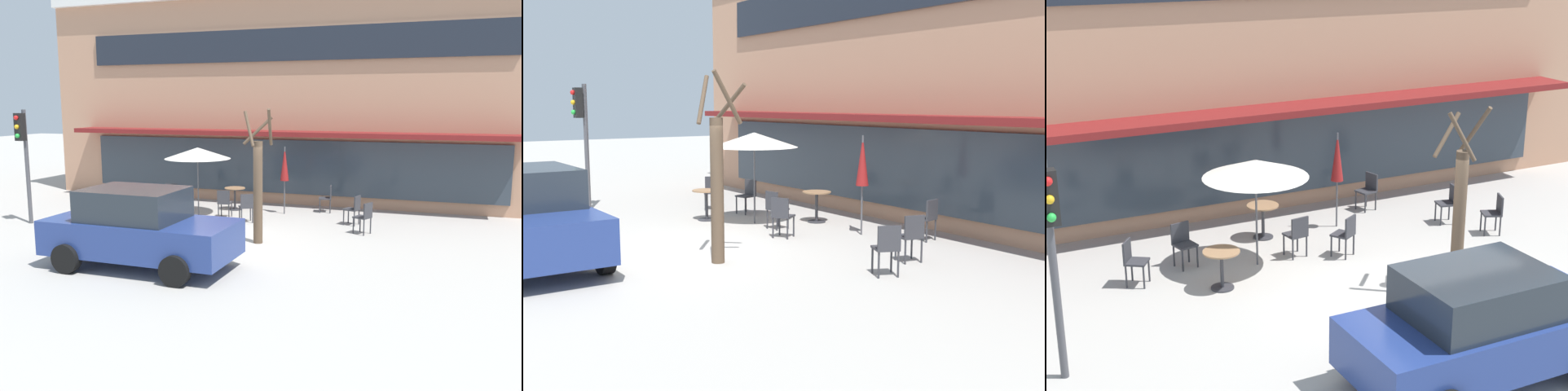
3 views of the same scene
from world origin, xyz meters
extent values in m
plane|color=#ADA8A0|center=(0.00, 0.00, 0.00)|extent=(80.00, 80.00, 0.00)
cube|color=tan|center=(0.00, 10.00, 3.86)|extent=(18.79, 8.00, 7.72)
cube|color=maroon|center=(0.00, 5.45, 2.55)|extent=(15.98, 1.10, 0.16)
cube|color=#2D3842|center=(0.00, 5.94, 1.35)|extent=(15.04, 0.10, 1.90)
cylinder|color=#333338|center=(-1.17, 4.37, 0.01)|extent=(0.44, 0.44, 0.03)
cylinder|color=#333338|center=(-1.17, 4.37, 0.38)|extent=(0.07, 0.07, 0.70)
cylinder|color=#99704C|center=(-1.17, 4.37, 0.74)|extent=(0.70, 0.70, 0.03)
cylinder|color=#333338|center=(-2.93, 2.28, 0.01)|extent=(0.44, 0.44, 0.03)
cylinder|color=#333338|center=(-2.93, 2.28, 0.38)|extent=(0.07, 0.07, 0.70)
cylinder|color=#99704C|center=(-2.93, 2.28, 0.74)|extent=(0.70, 0.70, 0.03)
cylinder|color=#4C4C51|center=(0.61, 4.26, 1.10)|extent=(0.04, 0.04, 2.20)
cone|color=maroon|center=(0.61, 4.26, 1.65)|extent=(0.28, 0.28, 1.10)
cylinder|color=#4C4C51|center=(-1.89, 3.03, 1.10)|extent=(0.04, 0.04, 2.20)
cone|color=silver|center=(-1.89, 3.03, 2.03)|extent=(2.10, 2.10, 0.35)
cylinder|color=#333338|center=(3.23, 2.23, 0.23)|extent=(0.04, 0.04, 0.45)
cylinder|color=#333338|center=(3.37, 2.54, 0.23)|extent=(0.04, 0.04, 0.45)
cylinder|color=#333338|center=(3.54, 2.09, 0.23)|extent=(0.04, 0.04, 0.45)
cylinder|color=#333338|center=(3.68, 2.40, 0.23)|extent=(0.04, 0.04, 0.45)
cube|color=#333338|center=(3.46, 2.32, 0.47)|extent=(0.53, 0.53, 0.04)
cube|color=#333338|center=(3.62, 2.25, 0.69)|extent=(0.20, 0.38, 0.40)
cylinder|color=#333338|center=(2.77, 3.23, 0.23)|extent=(0.04, 0.04, 0.45)
cylinder|color=#333338|center=(2.85, 3.56, 0.23)|extent=(0.04, 0.04, 0.45)
cylinder|color=#333338|center=(3.10, 3.14, 0.23)|extent=(0.04, 0.04, 0.45)
cylinder|color=#333338|center=(3.18, 3.47, 0.23)|extent=(0.04, 0.04, 0.45)
cube|color=#333338|center=(2.98, 3.35, 0.47)|extent=(0.48, 0.48, 0.04)
cube|color=#333338|center=(3.15, 3.31, 0.69)|extent=(0.13, 0.40, 0.40)
cylinder|color=#333338|center=(-4.07, 3.21, 0.23)|extent=(0.04, 0.04, 0.45)
cylinder|color=#333338|center=(-4.25, 2.93, 0.23)|extent=(0.04, 0.04, 0.45)
cylinder|color=#333338|center=(-4.36, 3.40, 0.23)|extent=(0.04, 0.04, 0.45)
cylinder|color=#333338|center=(-4.54, 3.11, 0.23)|extent=(0.04, 0.04, 0.45)
cube|color=#333338|center=(-4.30, 3.16, 0.47)|extent=(0.55, 0.55, 0.04)
cube|color=#333338|center=(-4.46, 3.26, 0.69)|extent=(0.25, 0.36, 0.40)
cylinder|color=#333338|center=(1.68, 4.77, 0.23)|extent=(0.04, 0.04, 0.45)
cylinder|color=#333338|center=(1.61, 5.11, 0.23)|extent=(0.04, 0.04, 0.45)
cylinder|color=#333338|center=(2.01, 4.84, 0.23)|extent=(0.04, 0.04, 0.45)
cylinder|color=#333338|center=(1.94, 5.18, 0.23)|extent=(0.04, 0.04, 0.45)
cube|color=#333338|center=(1.81, 4.97, 0.47)|extent=(0.47, 0.47, 0.04)
cube|color=#333338|center=(1.99, 5.01, 0.69)|extent=(0.12, 0.40, 0.40)
cylinder|color=#333338|center=(-0.36, 2.73, 0.23)|extent=(0.04, 0.04, 0.45)
cylinder|color=#333338|center=(-0.07, 2.91, 0.23)|extent=(0.04, 0.04, 0.45)
cylinder|color=#333338|center=(-0.18, 2.44, 0.23)|extent=(0.04, 0.04, 0.45)
cylinder|color=#333338|center=(0.11, 2.62, 0.23)|extent=(0.04, 0.04, 0.45)
cube|color=#333338|center=(-0.12, 2.67, 0.47)|extent=(0.55, 0.55, 0.04)
cube|color=#333338|center=(-0.03, 2.52, 0.69)|extent=(0.36, 0.24, 0.40)
cylinder|color=#333338|center=(-3.01, 3.45, 0.23)|extent=(0.04, 0.04, 0.45)
cylinder|color=#333338|center=(-3.34, 3.38, 0.23)|extent=(0.04, 0.04, 0.45)
cylinder|color=#333338|center=(-3.08, 3.78, 0.23)|extent=(0.04, 0.04, 0.45)
cylinder|color=#333338|center=(-3.42, 3.71, 0.23)|extent=(0.04, 0.04, 0.45)
cube|color=#333338|center=(-3.21, 3.58, 0.47)|extent=(0.48, 0.48, 0.04)
cube|color=#333338|center=(-3.25, 3.76, 0.69)|extent=(0.40, 0.12, 0.40)
cylinder|color=#333338|center=(-1.19, 3.26, 0.23)|extent=(0.04, 0.04, 0.45)
cylinder|color=#333338|center=(-0.85, 3.30, 0.23)|extent=(0.04, 0.04, 0.45)
cylinder|color=#333338|center=(-1.15, 2.92, 0.23)|extent=(0.04, 0.04, 0.45)
cylinder|color=#333338|center=(-0.81, 2.97, 0.23)|extent=(0.04, 0.04, 0.45)
cube|color=#333338|center=(-1.00, 3.11, 0.47)|extent=(0.45, 0.45, 0.04)
cube|color=#333338|center=(-0.98, 2.93, 0.69)|extent=(0.40, 0.09, 0.40)
cube|color=navy|center=(-0.63, -2.46, 0.70)|extent=(4.21, 1.82, 0.76)
cube|color=#232B33|center=(-0.78, -2.46, 1.42)|extent=(2.11, 1.61, 0.68)
cylinder|color=black|center=(0.68, -1.57, 0.32)|extent=(0.64, 0.22, 0.64)
cylinder|color=black|center=(-1.93, -1.55, 0.32)|extent=(0.64, 0.22, 0.64)
cylinder|color=brown|center=(1.07, 0.42, 1.32)|extent=(0.24, 0.24, 2.64)
cylinder|color=brown|center=(1.37, 0.48, 2.99)|extent=(0.23, 0.68, 0.95)
cylinder|color=brown|center=(0.94, 0.76, 2.88)|extent=(0.76, 0.35, 0.75)
cylinder|color=brown|center=(0.89, 0.25, 2.96)|extent=(0.44, 0.46, 0.88)
cylinder|color=#47474C|center=(-6.20, 0.38, 1.70)|extent=(0.12, 0.12, 3.40)
cube|color=black|center=(-6.20, 0.20, 2.90)|extent=(0.26, 0.20, 0.80)
sphere|color=red|center=(-6.20, 0.07, 3.17)|extent=(0.13, 0.13, 0.13)
sphere|color=gold|center=(-6.20, 0.07, 2.91)|extent=(0.13, 0.13, 0.13)
sphere|color=green|center=(-6.20, 0.07, 2.65)|extent=(0.13, 0.13, 0.13)
camera|label=1|loc=(5.74, -12.71, 3.61)|focal=38.00mm
camera|label=2|loc=(11.38, -5.17, 2.91)|focal=45.00mm
camera|label=3|loc=(-7.73, -10.73, 6.34)|focal=55.00mm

